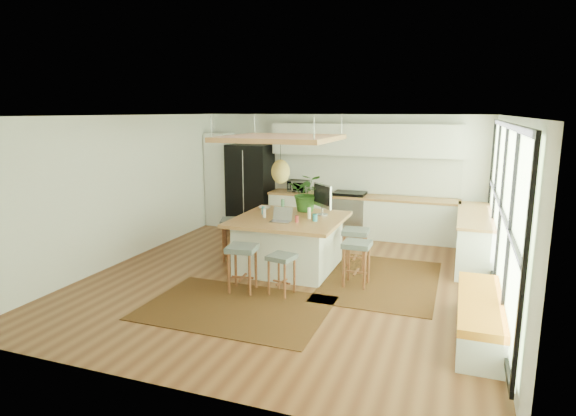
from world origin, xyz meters
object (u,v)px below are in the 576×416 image
at_px(island, 289,243).
at_px(monitor, 322,201).
at_px(stool_near_left, 242,270).
at_px(island_plant, 307,197).
at_px(stool_left_side, 234,241).
at_px(fridge, 251,189).
at_px(stool_right_front, 356,264).
at_px(stool_right_back, 355,251).
at_px(laptop, 281,215).
at_px(microwave, 299,185).
at_px(stool_near_right, 282,272).

xyz_separation_m(island, monitor, (0.48, 0.40, 0.72)).
bearing_deg(stool_near_left, island_plant, 77.87).
bearing_deg(stool_left_side, fridge, 107.32).
height_order(stool_right_front, stool_right_back, stool_right_back).
xyz_separation_m(stool_near_left, stool_right_front, (1.61, 0.86, 0.00)).
bearing_deg(stool_right_front, laptop, 176.22).
height_order(fridge, microwave, fridge).
bearing_deg(laptop, fridge, 120.57).
bearing_deg(stool_left_side, island_plant, 21.76).
xyz_separation_m(stool_near_right, stool_right_back, (0.81, 1.52, 0.00)).
distance_m(stool_near_left, laptop, 1.20).
bearing_deg(laptop, stool_near_left, -108.09).
bearing_deg(stool_right_front, stool_right_back, 103.62).
height_order(stool_near_left, monitor, monitor).
xyz_separation_m(fridge, stool_near_left, (1.65, -3.98, -0.57)).
height_order(stool_right_back, laptop, laptop).
height_order(stool_right_back, microwave, microwave).
relative_size(fridge, laptop, 5.48).
distance_m(stool_right_front, stool_left_side, 2.54).
relative_size(fridge, stool_left_side, 2.54).
bearing_deg(stool_right_back, microwave, 127.96).
xyz_separation_m(stool_right_front, laptop, (-1.33, 0.09, 0.70)).
relative_size(stool_near_left, stool_left_side, 0.94).
height_order(stool_right_front, stool_left_side, stool_left_side).
height_order(fridge, stool_right_front, fridge).
height_order(island, stool_left_side, island).
bearing_deg(microwave, stool_near_right, -77.07).
bearing_deg(island, microwave, 105.44).
height_order(laptop, monitor, monitor).
bearing_deg(island_plant, island, -100.43).
relative_size(stool_near_right, laptop, 1.74).
bearing_deg(monitor, stool_left_side, -125.43).
relative_size(fridge, stool_near_left, 2.70).
relative_size(stool_right_front, laptop, 2.01).
height_order(stool_near_left, microwave, microwave).
distance_m(laptop, island_plant, 1.03).
bearing_deg(island, stool_right_front, -19.12).
relative_size(stool_left_side, island_plant, 1.11).
bearing_deg(stool_near_left, microwave, 96.33).
distance_m(fridge, monitor, 3.34).
xyz_separation_m(stool_near_right, monitor, (0.17, 1.62, 0.83)).
bearing_deg(stool_right_front, island, 160.88).
distance_m(stool_near_left, stool_right_front, 1.82).
bearing_deg(island, laptop, -94.06).
bearing_deg(island_plant, stool_near_left, -102.13).
height_order(stool_near_right, stool_left_side, stool_left_side).
distance_m(fridge, stool_left_side, 2.72).
xyz_separation_m(fridge, monitor, (2.44, -2.27, 0.26)).
xyz_separation_m(stool_right_front, monitor, (-0.83, 0.86, 0.83)).
bearing_deg(monitor, stool_right_back, 36.43).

